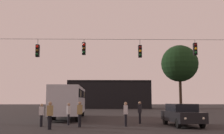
{
  "coord_description": "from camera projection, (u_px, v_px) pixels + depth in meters",
  "views": [
    {
      "loc": [
        -0.6,
        -5.82,
        1.79
      ],
      "look_at": [
        -0.12,
        18.82,
        4.76
      ],
      "focal_mm": 43.84,
      "sensor_mm": 36.0,
      "label": 1
    }
  ],
  "objects": [
    {
      "name": "pedestrian_near_bus",
      "position": [
        80.0,
        112.0,
        18.31
      ],
      "size": [
        0.34,
        0.42,
        1.68
      ],
      "color": "black",
      "rests_on": "ground"
    },
    {
      "name": "pedestrian_far_side",
      "position": [
        69.0,
        113.0,
        19.55
      ],
      "size": [
        0.32,
        0.41,
        1.56
      ],
      "color": "black",
      "rests_on": "ground"
    },
    {
      "name": "ground_plane",
      "position": [
        112.0,
        116.0,
        29.89
      ],
      "size": [
        168.0,
        168.0,
        0.0
      ],
      "primitive_type": "plane",
      "color": "black",
      "rests_on": "ground"
    },
    {
      "name": "car_near_right",
      "position": [
        182.0,
        114.0,
        18.86
      ],
      "size": [
        2.12,
        4.44,
        1.52
      ],
      "color": "black",
      "rests_on": "ground"
    },
    {
      "name": "pedestrian_crossing_center",
      "position": [
        41.0,
        114.0,
        18.54
      ],
      "size": [
        0.26,
        0.37,
        1.54
      ],
      "color": "black",
      "rests_on": "ground"
    },
    {
      "name": "pedestrian_crossing_left",
      "position": [
        126.0,
        113.0,
        18.7
      ],
      "size": [
        0.32,
        0.41,
        1.65
      ],
      "color": "black",
      "rests_on": "ground"
    },
    {
      "name": "pedestrian_crossing_right",
      "position": [
        140.0,
        111.0,
        20.8
      ],
      "size": [
        0.34,
        0.41,
        1.67
      ],
      "color": "black",
      "rests_on": "ground"
    },
    {
      "name": "corner_building",
      "position": [
        109.0,
        95.0,
        60.52
      ],
      "size": [
        17.46,
        8.76,
        5.88
      ],
      "color": "black",
      "rests_on": "ground"
    },
    {
      "name": "pedestrian_trailing",
      "position": [
        50.0,
        114.0,
        16.67
      ],
      "size": [
        0.35,
        0.42,
        1.68
      ],
      "color": "black",
      "rests_on": "ground"
    },
    {
      "name": "city_bus",
      "position": [
        69.0,
        99.0,
        26.68
      ],
      "size": [
        2.87,
        11.08,
        3.0
      ],
      "color": "#B7BCC6",
      "rests_on": "ground"
    },
    {
      "name": "overhead_signal_span",
      "position": [
        114.0,
        69.0,
        20.99
      ],
      "size": [
        19.26,
        0.44,
        7.27
      ],
      "color": "black",
      "rests_on": "ground"
    },
    {
      "name": "tree_left_silhouette",
      "position": [
        180.0,
        64.0,
        42.2
      ],
      "size": [
        5.66,
        5.66,
        10.22
      ],
      "color": "#2D2116",
      "rests_on": "ground"
    }
  ]
}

